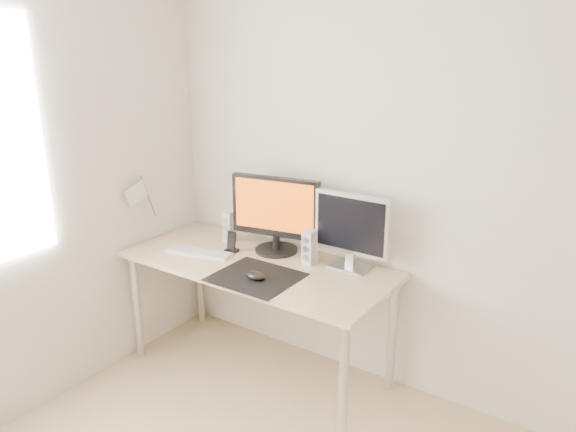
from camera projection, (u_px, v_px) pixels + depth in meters
The scene contains 11 objects.
wall_back at pixel (443, 185), 2.88m from camera, with size 3.50×3.50×0.00m, color white.
mousepad at pixel (256, 277), 3.05m from camera, with size 0.45×0.40×0.00m, color black.
mouse at pixel (256, 276), 3.01m from camera, with size 0.12×0.07×0.04m, color black.
desk at pixel (257, 274), 3.27m from camera, with size 1.60×0.70×0.73m.
main_monitor at pixel (276, 212), 3.33m from camera, with size 0.55×0.30×0.47m.
second_monitor at pixel (352, 228), 3.09m from camera, with size 0.45×0.16×0.43m.
speaker_left at pixel (230, 227), 3.54m from camera, with size 0.06×0.08×0.20m.
speaker_right at pixel (309, 247), 3.20m from camera, with size 0.06×0.08×0.20m.
keyboard at pixel (199, 252), 3.37m from camera, with size 0.44×0.21×0.02m.
phone_dock at pixel (232, 246), 3.39m from camera, with size 0.07×0.06×0.13m.
pennant at pixel (140, 194), 3.46m from camera, with size 0.01×0.23×0.29m.
Camera 1 is at (0.90, -1.01, 2.00)m, focal length 35.00 mm.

